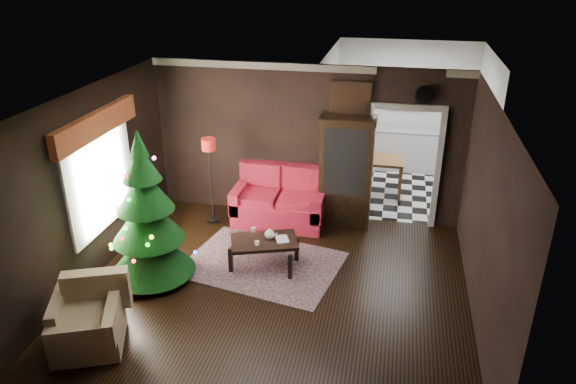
% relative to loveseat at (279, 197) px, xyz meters
% --- Properties ---
extents(floor, '(5.50, 5.50, 0.00)m').
position_rel_loveseat_xyz_m(floor, '(0.40, -2.05, -0.50)').
color(floor, black).
rests_on(floor, ground).
extents(ceiling, '(5.50, 5.50, 0.00)m').
position_rel_loveseat_xyz_m(ceiling, '(0.40, -2.05, 2.30)').
color(ceiling, white).
rests_on(ceiling, ground).
extents(wall_back, '(5.50, 0.00, 5.50)m').
position_rel_loveseat_xyz_m(wall_back, '(0.40, 0.45, 0.90)').
color(wall_back, black).
rests_on(wall_back, ground).
extents(wall_front, '(5.50, 0.00, 5.50)m').
position_rel_loveseat_xyz_m(wall_front, '(0.40, -4.55, 0.90)').
color(wall_front, black).
rests_on(wall_front, ground).
extents(wall_left, '(0.00, 5.50, 5.50)m').
position_rel_loveseat_xyz_m(wall_left, '(-2.35, -2.05, 0.90)').
color(wall_left, black).
rests_on(wall_left, ground).
extents(wall_right, '(0.00, 5.50, 5.50)m').
position_rel_loveseat_xyz_m(wall_right, '(3.15, -2.05, 0.90)').
color(wall_right, black).
rests_on(wall_right, ground).
extents(doorway, '(1.10, 0.10, 2.10)m').
position_rel_loveseat_xyz_m(doorway, '(2.10, 0.45, 0.55)').
color(doorway, silver).
rests_on(doorway, ground).
extents(left_window, '(0.05, 1.60, 1.40)m').
position_rel_loveseat_xyz_m(left_window, '(-2.31, -1.85, 0.95)').
color(left_window, white).
rests_on(left_window, wall_left).
extents(valance, '(0.12, 2.10, 0.35)m').
position_rel_loveseat_xyz_m(valance, '(-2.23, -1.85, 1.77)').
color(valance, brown).
rests_on(valance, wall_left).
extents(kitchen_floor, '(3.00, 3.00, 0.00)m').
position_rel_loveseat_xyz_m(kitchen_floor, '(2.10, 1.95, -0.50)').
color(kitchen_floor, white).
rests_on(kitchen_floor, ground).
extents(kitchen_window, '(0.70, 0.06, 0.70)m').
position_rel_loveseat_xyz_m(kitchen_window, '(2.10, 3.40, 1.20)').
color(kitchen_window, white).
rests_on(kitchen_window, ground).
extents(rug, '(2.63, 2.13, 0.01)m').
position_rel_loveseat_xyz_m(rug, '(0.05, -1.46, -0.49)').
color(rug, '#3D2E36').
rests_on(rug, ground).
extents(loveseat, '(1.70, 0.90, 1.00)m').
position_rel_loveseat_xyz_m(loveseat, '(0.00, 0.00, 0.00)').
color(loveseat, '#7D0000').
rests_on(loveseat, ground).
extents(curio_cabinet, '(0.90, 0.45, 1.90)m').
position_rel_loveseat_xyz_m(curio_cabinet, '(1.15, 0.22, 0.45)').
color(curio_cabinet, black).
rests_on(curio_cabinet, ground).
extents(floor_lamp, '(0.31, 0.31, 1.55)m').
position_rel_loveseat_xyz_m(floor_lamp, '(-1.17, -0.26, 0.33)').
color(floor_lamp, black).
rests_on(floor_lamp, ground).
extents(christmas_tree, '(1.39, 1.39, 2.40)m').
position_rel_loveseat_xyz_m(christmas_tree, '(-1.47, -2.12, 0.55)').
color(christmas_tree, black).
rests_on(christmas_tree, ground).
extents(armchair, '(1.11, 1.11, 0.87)m').
position_rel_loveseat_xyz_m(armchair, '(-1.58, -3.75, -0.04)').
color(armchair, beige).
rests_on(armchair, ground).
extents(coffee_table, '(1.15, 0.90, 0.45)m').
position_rel_loveseat_xyz_m(coffee_table, '(0.10, -1.50, -0.26)').
color(coffee_table, black).
rests_on(coffee_table, rug).
extents(teapot, '(0.21, 0.21, 0.16)m').
position_rel_loveseat_xyz_m(teapot, '(0.17, -1.44, 0.05)').
color(teapot, silver).
rests_on(teapot, coffee_table).
extents(cup_a, '(0.09, 0.09, 0.07)m').
position_rel_loveseat_xyz_m(cup_a, '(-0.13, -1.26, -0.00)').
color(cup_a, silver).
rests_on(cup_a, coffee_table).
extents(cup_b, '(0.08, 0.08, 0.06)m').
position_rel_loveseat_xyz_m(cup_b, '(0.03, -1.66, -0.00)').
color(cup_b, silver).
rests_on(cup_b, coffee_table).
extents(book, '(0.18, 0.09, 0.25)m').
position_rel_loveseat_xyz_m(book, '(0.28, -1.47, 0.09)').
color(book, gray).
rests_on(book, coffee_table).
extents(wall_clock, '(0.32, 0.32, 0.06)m').
position_rel_loveseat_xyz_m(wall_clock, '(2.35, 0.40, 1.88)').
color(wall_clock, white).
rests_on(wall_clock, wall_back).
extents(painting, '(0.62, 0.05, 0.52)m').
position_rel_loveseat_xyz_m(painting, '(1.15, 0.41, 1.75)').
color(painting, '#AD673F').
rests_on(painting, wall_back).
extents(kitchen_counter, '(1.80, 0.60, 0.90)m').
position_rel_loveseat_xyz_m(kitchen_counter, '(2.10, 3.15, -0.05)').
color(kitchen_counter, white).
rests_on(kitchen_counter, ground).
extents(kitchen_table, '(0.70, 0.70, 0.75)m').
position_rel_loveseat_xyz_m(kitchen_table, '(1.80, 1.65, -0.12)').
color(kitchen_table, brown).
rests_on(kitchen_table, ground).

